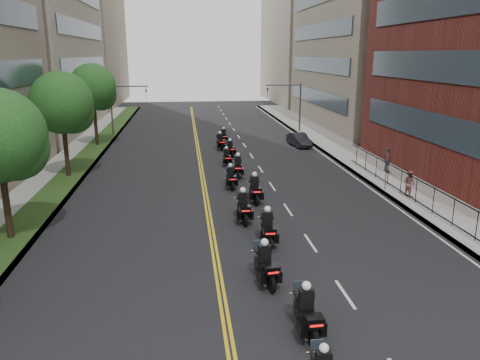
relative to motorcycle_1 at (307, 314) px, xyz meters
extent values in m
cube|color=gray|center=(10.92, 22.32, -0.63)|extent=(4.00, 90.00, 0.15)
cube|color=gray|center=(-13.08, 22.32, -0.63)|extent=(4.00, 90.00, 0.15)
cube|color=#203E16|center=(-12.28, 22.32, -0.53)|extent=(2.00, 90.00, 0.04)
cube|color=#333F4C|center=(12.87, 14.32, 2.80)|extent=(0.12, 25.80, 1.80)
cube|color=#333F4C|center=(12.87, 14.32, 6.80)|extent=(0.12, 25.80, 1.80)
cube|color=#333F4C|center=(12.87, 14.32, 10.80)|extent=(0.12, 25.80, 1.80)
cube|color=#7B6A5A|center=(20.42, 45.32, 14.30)|extent=(15.00, 28.00, 30.00)
cube|color=#333F4C|center=(12.87, 45.32, 2.80)|extent=(0.12, 24.08, 1.80)
cube|color=#333F4C|center=(12.87, 45.32, 6.80)|extent=(0.12, 24.08, 1.80)
cube|color=#333F4C|center=(12.87, 45.32, 10.80)|extent=(0.12, 24.08, 1.80)
cube|color=gray|center=(20.42, 75.32, 12.30)|extent=(15.00, 28.00, 26.00)
cube|color=#333F4C|center=(-15.03, 45.32, 2.80)|extent=(0.12, 24.08, 1.80)
cube|color=#333F4C|center=(-15.03, 45.32, 6.80)|extent=(0.12, 24.08, 1.80)
cube|color=#333F4C|center=(-15.03, 45.32, 10.80)|extent=(0.12, 24.08, 1.80)
cube|color=#7B6A5A|center=(-23.08, 75.32, 12.30)|extent=(16.00, 28.00, 26.00)
cube|color=black|center=(9.92, 9.32, 0.90)|extent=(0.05, 28.00, 0.05)
cube|color=black|center=(9.92, 9.32, -0.40)|extent=(0.05, 28.00, 0.05)
cylinder|color=#322316|center=(-12.28, 9.32, 1.71)|extent=(0.32, 0.32, 4.83)
sphere|color=#1A4B19|center=(-11.68, 9.72, 3.78)|extent=(3.08, 3.08, 3.08)
cylinder|color=#322316|center=(-12.28, 21.32, 1.85)|extent=(0.32, 0.32, 5.11)
sphere|color=#1A4B19|center=(-12.28, 21.32, 4.77)|extent=(4.40, 4.40, 4.40)
sphere|color=#1A4B19|center=(-11.68, 21.72, 4.04)|extent=(3.08, 3.08, 3.08)
cylinder|color=#322316|center=(-12.28, 33.32, 1.99)|extent=(0.32, 0.32, 5.39)
sphere|color=#1A4B19|center=(-12.28, 33.32, 5.07)|extent=(4.40, 4.40, 4.40)
sphere|color=#1A4B19|center=(-11.68, 33.72, 4.30)|extent=(3.08, 3.08, 3.08)
cylinder|color=#3F3F44|center=(9.42, 39.32, 2.10)|extent=(0.18, 0.18, 5.60)
cylinder|color=#3F3F44|center=(7.42, 39.32, 4.70)|extent=(4.00, 0.14, 0.14)
imported|color=black|center=(5.62, 39.32, 3.90)|extent=(0.16, 0.20, 1.00)
cylinder|color=#3F3F44|center=(-11.58, 39.32, 2.10)|extent=(0.18, 0.18, 5.60)
cylinder|color=#3F3F44|center=(-9.58, 39.32, 4.70)|extent=(4.00, 0.14, 0.14)
imported|color=black|center=(-7.78, 39.32, 3.90)|extent=(0.16, 0.20, 1.00)
sphere|color=white|center=(-0.29, -2.79, 0.70)|extent=(0.26, 0.26, 0.26)
cylinder|color=black|center=(0.03, -0.76, -0.34)|extent=(0.18, 0.72, 0.72)
cylinder|color=black|center=(-0.04, 0.93, -0.34)|extent=(0.18, 0.72, 0.72)
cube|color=black|center=(0.00, 0.09, -0.05)|extent=(0.50, 1.44, 0.42)
cube|color=silver|center=(-0.01, 0.14, -0.29)|extent=(0.42, 0.60, 0.32)
cube|color=black|center=(0.03, -0.76, 0.21)|extent=(0.57, 0.47, 0.34)
cube|color=red|center=(0.04, -0.98, 0.18)|extent=(0.42, 0.05, 0.07)
cube|color=black|center=(-0.01, 0.14, 0.48)|extent=(0.48, 0.31, 0.66)
sphere|color=white|center=(-0.01, 0.15, 0.92)|extent=(0.31, 0.31, 0.31)
cylinder|color=black|center=(-0.63, 2.82, -0.34)|extent=(0.24, 0.75, 0.74)
cylinder|color=black|center=(-0.85, 4.54, -0.34)|extent=(0.24, 0.75, 0.74)
cube|color=black|center=(-0.74, 3.68, -0.03)|extent=(0.64, 1.51, 0.43)
cube|color=silver|center=(-0.75, 3.73, -0.28)|extent=(0.48, 0.64, 0.32)
cube|color=black|center=(-0.63, 2.82, 0.23)|extent=(0.62, 0.52, 0.35)
cube|color=red|center=(-0.60, 2.59, 0.21)|extent=(0.43, 0.09, 0.08)
cube|color=black|center=(-0.75, 3.73, 0.51)|extent=(0.51, 0.36, 0.67)
sphere|color=white|center=(-0.75, 3.74, 0.96)|extent=(0.31, 0.31, 0.31)
cylinder|color=black|center=(0.00, 6.65, -0.33)|extent=(0.19, 0.76, 0.75)
cylinder|color=black|center=(0.09, 8.42, -0.33)|extent=(0.19, 0.76, 0.75)
cube|color=black|center=(0.04, 7.54, -0.02)|extent=(0.54, 1.52, 0.44)
cube|color=silver|center=(0.05, 7.59, -0.27)|extent=(0.45, 0.63, 0.33)
cube|color=black|center=(0.00, 6.65, 0.25)|extent=(0.60, 0.49, 0.35)
cube|color=red|center=(-0.01, 6.42, 0.23)|extent=(0.44, 0.06, 0.08)
cube|color=black|center=(0.05, 7.59, 0.54)|extent=(0.50, 0.33, 0.69)
sphere|color=white|center=(0.05, 7.60, 1.00)|extent=(0.32, 0.32, 0.32)
cylinder|color=black|center=(-0.71, 9.93, -0.33)|extent=(0.17, 0.76, 0.75)
cylinder|color=black|center=(-0.73, 11.71, -0.33)|extent=(0.17, 0.76, 0.75)
cube|color=black|center=(-0.72, 10.82, -0.02)|extent=(0.49, 1.50, 0.44)
cube|color=silver|center=(-0.72, 10.88, -0.27)|extent=(0.43, 0.62, 0.33)
cube|color=black|center=(-0.71, 9.93, 0.25)|extent=(0.58, 0.47, 0.36)
cube|color=red|center=(-0.70, 9.70, 0.23)|extent=(0.44, 0.04, 0.08)
cube|color=black|center=(-0.72, 10.88, 0.54)|extent=(0.49, 0.32, 0.69)
sphere|color=white|center=(-0.72, 10.89, 1.01)|extent=(0.32, 0.32, 0.32)
cylinder|color=black|center=(0.41, 13.27, -0.33)|extent=(0.16, 0.75, 0.75)
cylinder|color=black|center=(0.43, 15.04, -0.33)|extent=(0.16, 0.75, 0.75)
cube|color=black|center=(0.42, 14.15, -0.02)|extent=(0.48, 1.49, 0.44)
cube|color=silver|center=(0.42, 14.21, -0.27)|extent=(0.42, 0.61, 0.33)
cube|color=black|center=(0.41, 13.27, 0.25)|extent=(0.58, 0.47, 0.35)
cube|color=red|center=(0.41, 13.04, 0.22)|extent=(0.44, 0.04, 0.08)
cube|color=black|center=(0.42, 14.21, 0.53)|extent=(0.49, 0.31, 0.68)
sphere|color=white|center=(0.42, 14.22, 1.00)|extent=(0.32, 0.32, 0.32)
cylinder|color=black|center=(-0.72, 16.57, -0.36)|extent=(0.17, 0.69, 0.68)
cylinder|color=black|center=(-0.78, 18.17, -0.36)|extent=(0.17, 0.69, 0.68)
cube|color=black|center=(-0.75, 17.37, -0.08)|extent=(0.47, 1.37, 0.40)
cube|color=silver|center=(-0.75, 17.42, -0.31)|extent=(0.40, 0.56, 0.30)
cube|color=black|center=(-0.72, 16.57, 0.16)|extent=(0.54, 0.44, 0.32)
cube|color=red|center=(-0.71, 16.36, 0.14)|extent=(0.40, 0.05, 0.07)
cube|color=black|center=(-0.75, 17.42, 0.42)|extent=(0.45, 0.30, 0.62)
sphere|color=white|center=(-0.75, 17.43, 0.84)|extent=(0.29, 0.29, 0.29)
cylinder|color=black|center=(-0.01, 19.32, -0.34)|extent=(0.22, 0.74, 0.73)
cylinder|color=black|center=(0.16, 21.04, -0.34)|extent=(0.22, 0.74, 0.73)
cube|color=black|center=(0.08, 20.18, -0.04)|extent=(0.60, 1.49, 0.43)
cube|color=silver|center=(0.08, 20.23, -0.28)|extent=(0.47, 0.63, 0.32)
cube|color=black|center=(-0.01, 19.32, 0.22)|extent=(0.60, 0.51, 0.34)
cube|color=red|center=(-0.03, 19.10, 0.20)|extent=(0.43, 0.08, 0.08)
cube|color=black|center=(0.08, 20.23, 0.50)|extent=(0.50, 0.35, 0.67)
sphere|color=white|center=(0.08, 20.24, 0.96)|extent=(0.31, 0.31, 0.31)
cylinder|color=black|center=(-0.39, 23.23, -0.39)|extent=(0.15, 0.64, 0.64)
cylinder|color=black|center=(-0.45, 24.72, -0.39)|extent=(0.15, 0.64, 0.64)
cube|color=black|center=(-0.42, 23.97, -0.12)|extent=(0.44, 1.28, 0.37)
cube|color=silver|center=(-0.42, 24.02, -0.34)|extent=(0.37, 0.53, 0.28)
cube|color=black|center=(-0.39, 23.23, 0.10)|extent=(0.50, 0.41, 0.30)
cube|color=red|center=(-0.39, 23.03, 0.08)|extent=(0.37, 0.04, 0.07)
cube|color=black|center=(-0.42, 24.02, 0.34)|extent=(0.42, 0.28, 0.58)
sphere|color=white|center=(-0.42, 24.03, 0.74)|extent=(0.27, 0.27, 0.27)
cylinder|color=black|center=(0.32, 26.66, -0.38)|extent=(0.22, 0.66, 0.65)
cylinder|color=black|center=(0.11, 28.17, -0.38)|extent=(0.22, 0.66, 0.65)
cube|color=black|center=(0.22, 27.42, -0.11)|extent=(0.57, 1.33, 0.38)
cube|color=silver|center=(0.21, 27.46, -0.33)|extent=(0.43, 0.57, 0.29)
cube|color=black|center=(0.32, 26.66, 0.11)|extent=(0.54, 0.46, 0.30)
cube|color=red|center=(0.35, 26.46, 0.10)|extent=(0.38, 0.08, 0.07)
cube|color=black|center=(0.21, 27.46, 0.36)|extent=(0.45, 0.32, 0.59)
sphere|color=white|center=(0.21, 27.47, 0.76)|extent=(0.28, 0.28, 0.28)
cylinder|color=black|center=(-0.32, 29.73, -0.35)|extent=(0.24, 0.72, 0.70)
cylinder|color=black|center=(-0.54, 31.38, -0.35)|extent=(0.24, 0.72, 0.70)
cube|color=black|center=(-0.43, 30.55, -0.06)|extent=(0.62, 1.44, 0.41)
cube|color=silver|center=(-0.44, 30.61, -0.30)|extent=(0.47, 0.62, 0.31)
cube|color=black|center=(-0.32, 29.73, 0.19)|extent=(0.59, 0.50, 0.33)
cube|color=red|center=(-0.29, 29.52, 0.17)|extent=(0.41, 0.09, 0.07)
cube|color=black|center=(-0.44, 30.61, 0.46)|extent=(0.49, 0.35, 0.64)
sphere|color=white|center=(-0.44, 30.62, 0.89)|extent=(0.30, 0.30, 0.30)
cylinder|color=black|center=(0.21, 33.21, -0.38)|extent=(0.15, 0.66, 0.66)
cylinder|color=black|center=(0.18, 34.75, -0.38)|extent=(0.15, 0.66, 0.66)
cube|color=black|center=(0.20, 33.98, -0.10)|extent=(0.43, 1.31, 0.39)
cube|color=silver|center=(0.20, 34.03, -0.33)|extent=(0.38, 0.54, 0.29)
cube|color=black|center=(0.21, 33.21, 0.13)|extent=(0.51, 0.42, 0.31)
cube|color=red|center=(0.22, 33.01, 0.11)|extent=(0.39, 0.04, 0.07)
cube|color=black|center=(0.20, 34.03, 0.38)|extent=(0.43, 0.28, 0.60)
sphere|color=white|center=(0.20, 34.04, 0.78)|extent=(0.28, 0.28, 0.28)
imported|color=black|center=(7.40, 31.22, -0.06)|extent=(1.85, 4.02, 1.28)
imported|color=#8B514B|center=(10.12, 13.61, 0.27)|extent=(0.85, 0.96, 1.66)
imported|color=#44464C|center=(11.33, 19.64, 0.39)|extent=(0.49, 1.12, 1.88)
camera|label=1|loc=(-3.72, -13.05, 8.10)|focal=35.00mm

